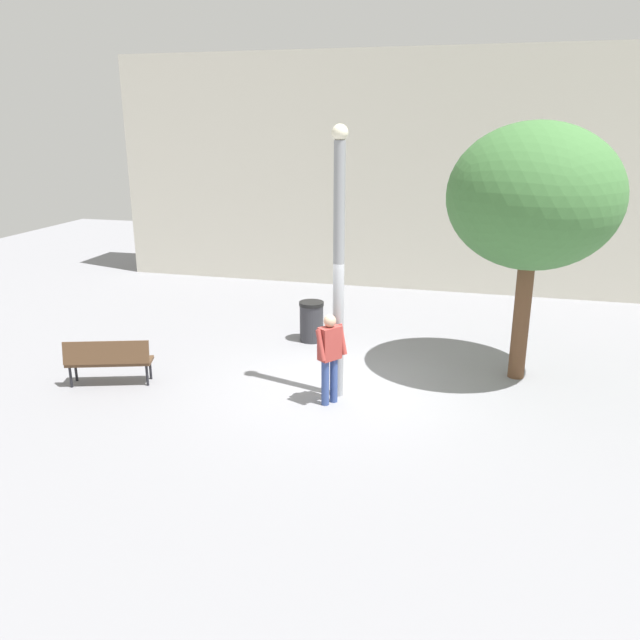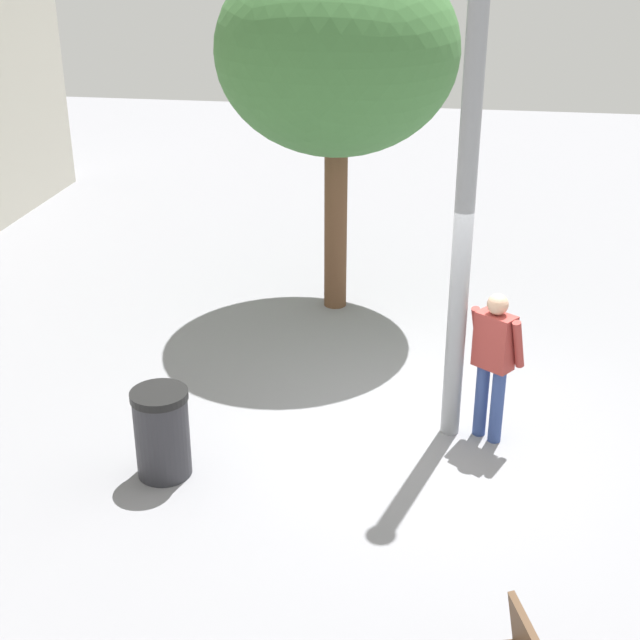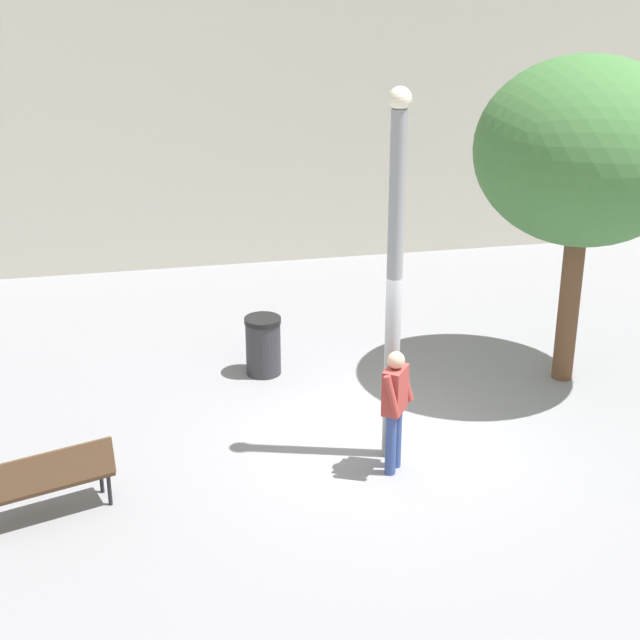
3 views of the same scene
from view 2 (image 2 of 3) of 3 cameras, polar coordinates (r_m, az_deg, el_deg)
The scene contains 5 objects.
ground_plane at distance 10.03m, azimuth 6.04°, elevation -6.74°, with size 36.00×36.00×0.00m, color gray.
lamppost at distance 8.96m, azimuth 9.16°, elevation 7.09°, with size 0.28×0.28×4.83m.
person_by_lamppost at distance 9.50m, azimuth 10.93°, elevation -2.31°, with size 0.53×0.61×1.67m.
plaza_tree at distance 12.05m, azimuth 1.08°, elevation 16.61°, with size 3.16×3.16×4.90m.
trash_bin at distance 9.10m, azimuth -9.98°, elevation -7.05°, with size 0.57×0.57×0.93m.
Camera 2 is at (-8.60, -0.32, 5.15)m, focal length 50.50 mm.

